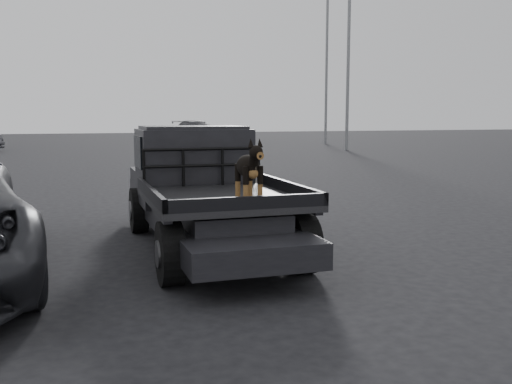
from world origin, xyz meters
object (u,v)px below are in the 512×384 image
object	(u,v)px
distant_car_b	(197,132)
floodlight_far	(327,20)
flatbed_ute	(207,218)
floodlight_mid	(349,30)
dog	(249,171)

from	to	relation	value
distant_car_b	floodlight_far	xyz separation A→B (m)	(8.30, -3.85, 7.58)
flatbed_ute	floodlight_mid	size ratio (longest dim) A/B	0.44
flatbed_ute	floodlight_mid	distance (m)	25.47
flatbed_ute	floodlight_mid	xyz separation A→B (m)	(12.96, 21.03, 6.20)
floodlight_mid	floodlight_far	world-z (taller)	floodlight_far
flatbed_ute	floodlight_far	world-z (taller)	floodlight_far
flatbed_ute	floodlight_mid	bearing A→B (deg)	58.35
distant_car_b	floodlight_mid	xyz separation A→B (m)	(6.27, -11.07, 5.85)
distant_car_b	floodlight_mid	distance (m)	14.00
floodlight_mid	floodlight_far	size ratio (longest dim) A/B	0.78
floodlight_far	distant_car_b	bearing A→B (deg)	155.09
floodlight_mid	flatbed_ute	bearing A→B (deg)	-121.65
dog	floodlight_mid	distance (m)	26.46
flatbed_ute	distant_car_b	size ratio (longest dim) A/B	0.98
distant_car_b	floodlight_mid	bearing A→B (deg)	-69.16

